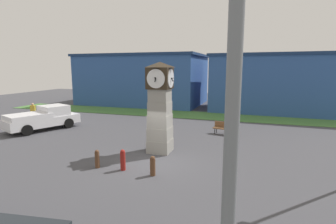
{
  "coord_description": "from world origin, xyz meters",
  "views": [
    {
      "loc": [
        4.68,
        -12.05,
        4.84
      ],
      "look_at": [
        -0.13,
        2.75,
        2.23
      ],
      "focal_mm": 28.0,
      "sensor_mm": 36.0,
      "label": 1
    }
  ],
  "objects_px": {
    "bollard_far_row": "(153,166)",
    "street_lamp_near_road": "(230,158)",
    "bollard_near_tower": "(97,159)",
    "bollard_mid_row": "(123,160)",
    "pedestrian_near_bench": "(33,111)",
    "bench": "(225,127)",
    "clock_tower": "(160,107)",
    "pickup_truck": "(43,118)"
  },
  "relations": [
    {
      "from": "bollard_near_tower",
      "to": "clock_tower",
      "type": "bearing_deg",
      "value": 58.13
    },
    {
      "from": "bollard_near_tower",
      "to": "bollard_far_row",
      "type": "relative_size",
      "value": 0.98
    },
    {
      "from": "clock_tower",
      "to": "bollard_mid_row",
      "type": "bearing_deg",
      "value": -103.02
    },
    {
      "from": "bollard_mid_row",
      "to": "pickup_truck",
      "type": "relative_size",
      "value": 0.18
    },
    {
      "from": "clock_tower",
      "to": "street_lamp_near_road",
      "type": "height_order",
      "value": "street_lamp_near_road"
    },
    {
      "from": "bollard_mid_row",
      "to": "bollard_near_tower",
      "type": "bearing_deg",
      "value": -174.53
    },
    {
      "from": "bollard_near_tower",
      "to": "pedestrian_near_bench",
      "type": "relative_size",
      "value": 0.55
    },
    {
      "from": "bollard_near_tower",
      "to": "street_lamp_near_road",
      "type": "height_order",
      "value": "street_lamp_near_road"
    },
    {
      "from": "bench",
      "to": "pedestrian_near_bench",
      "type": "height_order",
      "value": "pedestrian_near_bench"
    },
    {
      "from": "bollard_far_row",
      "to": "street_lamp_near_road",
      "type": "height_order",
      "value": "street_lamp_near_road"
    },
    {
      "from": "street_lamp_near_road",
      "to": "bench",
      "type": "bearing_deg",
      "value": 95.75
    },
    {
      "from": "pickup_truck",
      "to": "pedestrian_near_bench",
      "type": "distance_m",
      "value": 4.46
    },
    {
      "from": "bollard_far_row",
      "to": "bench",
      "type": "relative_size",
      "value": 0.55
    },
    {
      "from": "bollard_far_row",
      "to": "bench",
      "type": "distance_m",
      "value": 9.0
    },
    {
      "from": "bollard_near_tower",
      "to": "pedestrian_near_bench",
      "type": "xyz_separation_m",
      "value": [
        -12.26,
        8.35,
        0.49
      ]
    },
    {
      "from": "bollard_far_row",
      "to": "street_lamp_near_road",
      "type": "relative_size",
      "value": 0.13
    },
    {
      "from": "clock_tower",
      "to": "bench",
      "type": "bearing_deg",
      "value": 59.34
    },
    {
      "from": "bollard_near_tower",
      "to": "bollard_far_row",
      "type": "bearing_deg",
      "value": -0.72
    },
    {
      "from": "bollard_mid_row",
      "to": "pickup_truck",
      "type": "distance_m",
      "value": 11.46
    },
    {
      "from": "clock_tower",
      "to": "bollard_mid_row",
      "type": "distance_m",
      "value": 3.93
    },
    {
      "from": "pickup_truck",
      "to": "pedestrian_near_bench",
      "type": "bearing_deg",
      "value": 143.98
    },
    {
      "from": "bollard_mid_row",
      "to": "pedestrian_near_bench",
      "type": "bearing_deg",
      "value": 148.84
    },
    {
      "from": "bollard_near_tower",
      "to": "bench",
      "type": "distance_m",
      "value": 10.12
    },
    {
      "from": "bollard_far_row",
      "to": "pickup_truck",
      "type": "bearing_deg",
      "value": 153.55
    },
    {
      "from": "clock_tower",
      "to": "street_lamp_near_road",
      "type": "relative_size",
      "value": 0.74
    },
    {
      "from": "bollard_far_row",
      "to": "pickup_truck",
      "type": "distance_m",
      "value": 12.95
    },
    {
      "from": "bollard_near_tower",
      "to": "bollard_mid_row",
      "type": "height_order",
      "value": "bollard_mid_row"
    },
    {
      "from": "clock_tower",
      "to": "bollard_near_tower",
      "type": "relative_size",
      "value": 5.71
    },
    {
      "from": "pickup_truck",
      "to": "street_lamp_near_road",
      "type": "distance_m",
      "value": 21.11
    },
    {
      "from": "bollard_mid_row",
      "to": "pedestrian_near_bench",
      "type": "distance_m",
      "value": 15.9
    },
    {
      "from": "bollard_far_row",
      "to": "pickup_truck",
      "type": "height_order",
      "value": "pickup_truck"
    },
    {
      "from": "street_lamp_near_road",
      "to": "pickup_truck",
      "type": "bearing_deg",
      "value": 138.28
    },
    {
      "from": "bollard_mid_row",
      "to": "bollard_far_row",
      "type": "relative_size",
      "value": 1.11
    },
    {
      "from": "bollard_near_tower",
      "to": "bollard_mid_row",
      "type": "bearing_deg",
      "value": 5.47
    },
    {
      "from": "pickup_truck",
      "to": "bench",
      "type": "height_order",
      "value": "pickup_truck"
    },
    {
      "from": "pickup_truck",
      "to": "bollard_near_tower",
      "type": "bearing_deg",
      "value": -33.5
    },
    {
      "from": "clock_tower",
      "to": "pedestrian_near_bench",
      "type": "xyz_separation_m",
      "value": [
        -14.34,
        5.0,
        -1.7
      ]
    },
    {
      "from": "bollard_far_row",
      "to": "street_lamp_near_road",
      "type": "xyz_separation_m",
      "value": [
        4.0,
        -8.13,
        3.54
      ]
    },
    {
      "from": "pedestrian_near_bench",
      "to": "street_lamp_near_road",
      "type": "height_order",
      "value": "street_lamp_near_road"
    },
    {
      "from": "bollard_mid_row",
      "to": "bollard_far_row",
      "type": "bearing_deg",
      "value": -5.89
    },
    {
      "from": "bollard_near_tower",
      "to": "pickup_truck",
      "type": "bearing_deg",
      "value": 146.5
    },
    {
      "from": "pedestrian_near_bench",
      "to": "bollard_near_tower",
      "type": "bearing_deg",
      "value": -34.26
    }
  ]
}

